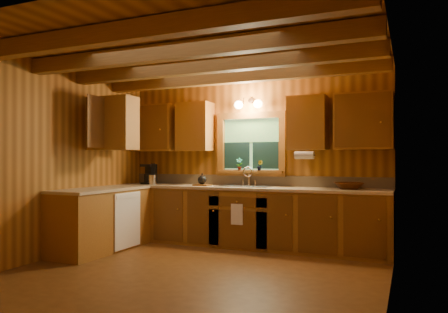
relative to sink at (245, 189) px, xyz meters
name	(u,v)px	position (x,y,z in m)	size (l,w,h in m)	color
room	(197,160)	(0.00, -1.60, 0.44)	(4.20, 4.20, 4.20)	#5A3616
ceiling_beams	(197,59)	(0.00, -1.60, 1.63)	(4.20, 2.54, 0.18)	brown
base_cabinets	(206,219)	(-0.49, -0.32, -0.43)	(4.20, 2.22, 0.86)	brown
countertop	(208,188)	(-0.48, -0.31, 0.02)	(4.20, 2.24, 0.04)	tan
backsplash	(251,180)	(0.00, 0.28, 0.12)	(4.20, 0.02, 0.16)	tan
dishwasher_panel	(128,220)	(-1.47, -0.92, -0.43)	(0.02, 0.60, 0.80)	white
upper_cabinets	(206,125)	(-0.56, -0.18, 0.98)	(4.19, 1.77, 0.78)	brown
window	(251,146)	(0.00, 0.26, 0.67)	(1.12, 0.08, 1.00)	brown
window_sill	(250,172)	(0.00, 0.22, 0.26)	(1.06, 0.14, 0.04)	brown
wall_sconce	(248,104)	(0.00, 0.14, 1.31)	(0.45, 0.21, 0.17)	black
paper_towel_roll	(304,155)	(0.92, -0.07, 0.51)	(0.11, 0.11, 0.27)	white
dish_towel	(237,214)	(0.00, -0.34, -0.34)	(0.18, 0.01, 0.30)	white
sink	(245,189)	(0.00, 0.00, 0.00)	(0.82, 0.48, 0.43)	silver
coffee_maker	(150,174)	(-1.70, -0.01, 0.21)	(0.19, 0.24, 0.33)	black
utensil_crock	(152,179)	(-1.59, -0.08, 0.13)	(0.13, 0.13, 0.36)	silver
cutting_board	(202,185)	(-0.68, -0.08, 0.06)	(0.26, 0.18, 0.02)	brown
teakettle	(202,180)	(-0.68, -0.08, 0.14)	(0.14, 0.14, 0.17)	black
wicker_basket	(349,186)	(1.51, 0.03, 0.09)	(0.38, 0.38, 0.09)	#48230C
potted_plant_left	(239,164)	(-0.17, 0.20, 0.38)	(0.10, 0.07, 0.20)	brown
potted_plant_right	(260,165)	(0.17, 0.18, 0.36)	(0.09, 0.07, 0.16)	brown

